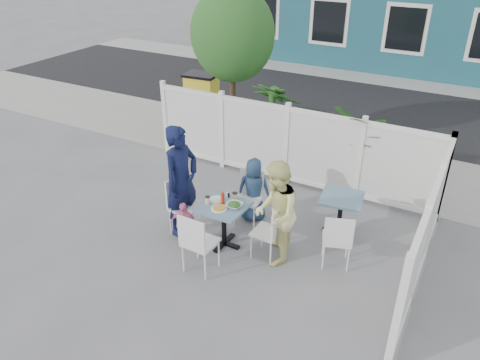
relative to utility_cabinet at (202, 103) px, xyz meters
The scene contains 29 objects.
ground 4.98m from the utility_cabinet, 54.26° to the right, with size 80.00×80.00×0.00m, color slate.
near_sidewalk 2.96m from the utility_cabinet, ahead, with size 24.00×2.60×0.01m, color gray.
street 4.58m from the utility_cabinet, 50.56° to the left, with size 24.00×5.00×0.01m, color black.
far_sidewalk 7.23m from the utility_cabinet, 66.43° to the left, with size 24.00×1.60×0.01m, color gray.
fence_back 3.38m from the utility_cabinet, 28.24° to the right, with size 5.86×0.08×1.60m.
fence_right 6.79m from the utility_cabinet, 30.04° to the right, with size 0.08×3.66×1.60m.
tree 2.40m from the utility_cabinet, 28.69° to the right, with size 1.80×1.62×3.59m.
utility_cabinet is the anchor object (origin of this frame).
potted_shrub_a 2.58m from the utility_cabinet, 20.48° to the right, with size 1.02×1.02×1.81m, color #22531E.
potted_shrub_b 4.42m from the utility_cabinet, 13.09° to the right, with size 1.52×1.32×1.69m, color #22531E.
main_table 4.98m from the utility_cabinet, 53.41° to the right, with size 0.72×0.72×0.74m.
spare_table 5.30m from the utility_cabinet, 31.95° to the right, with size 0.76×0.76×0.71m.
chair_left 4.54m from the utility_cabinet, 61.66° to the right, with size 0.49×0.50×0.99m.
chair_right 5.47m from the utility_cabinet, 46.29° to the right, with size 0.42×0.43×0.92m.
chair_back 4.36m from the utility_cabinet, 46.64° to the right, with size 0.47×0.46×0.95m.
chair_near 5.63m from the utility_cabinet, 58.13° to the right, with size 0.47×0.45×1.01m.
chair_spare 6.00m from the utility_cabinet, 37.93° to the right, with size 0.54×0.53×0.94m.
man 4.53m from the utility_cabinet, 61.38° to the right, with size 0.69×0.45×1.90m, color #0E1438.
woman 5.50m from the utility_cabinet, 45.83° to the right, with size 0.81×0.63×1.66m, color #EBE648.
boy 4.32m from the utility_cabinet, 45.49° to the right, with size 0.56×0.37×1.16m, color navy.
toddler 4.94m from the utility_cabinet, 60.83° to the right, with size 0.46×0.19×0.78m, color pink.
plate_main 5.08m from the utility_cabinet, 54.35° to the right, with size 0.25×0.25×0.02m, color white.
plate_side 4.80m from the utility_cabinet, 54.58° to the right, with size 0.23×0.23×0.02m, color white.
salad_bowl 5.06m from the utility_cabinet, 51.63° to the right, with size 0.25×0.25×0.06m, color white.
coffee_cup_a 4.90m from the utility_cabinet, 56.24° to the right, with size 0.08×0.08×0.12m, color beige.
coffee_cup_b 4.85m from the utility_cabinet, 51.11° to the right, with size 0.08×0.08×0.12m, color beige.
ketchup_bottle 4.93m from the utility_cabinet, 53.50° to the right, with size 0.06×0.06×0.19m, color #B32513.
salt_shaker 4.71m from the utility_cabinet, 52.35° to the right, with size 0.03×0.03×0.08m, color white.
pepper_shaker 4.75m from the utility_cabinet, 52.11° to the right, with size 0.03×0.03×0.07m, color black.
Camera 1 is at (3.29, -5.32, 4.60)m, focal length 35.00 mm.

